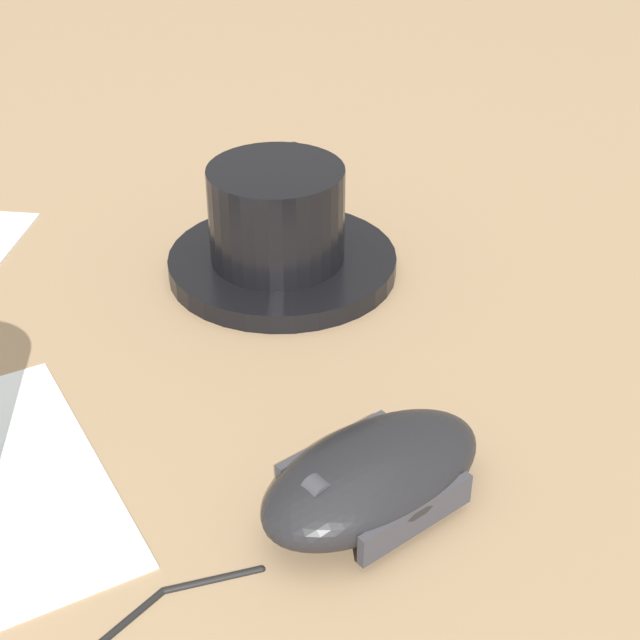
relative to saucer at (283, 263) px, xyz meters
name	(u,v)px	position (x,y,z in m)	size (l,w,h in m)	color
ground_plane	(87,395)	(-0.11, 0.11, -0.01)	(3.00, 3.00, 0.00)	#9E7F5B
saucer	(283,263)	(0.00, 0.00, 0.00)	(0.14, 0.14, 0.01)	black
coffee_cup	(277,212)	(0.00, 0.00, 0.03)	(0.10, 0.08, 0.06)	black
computer_mouse	(373,477)	(-0.20, -0.02, 0.01)	(0.11, 0.12, 0.03)	black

